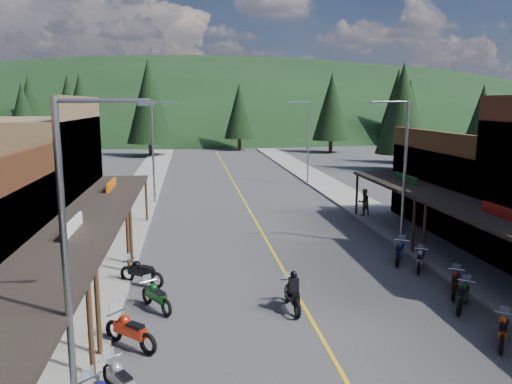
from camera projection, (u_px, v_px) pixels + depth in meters
name	position (u px, v px, depth m)	size (l,w,h in m)	color
ground	(309.00, 316.00, 18.66)	(220.00, 220.00, 0.00)	#38383A
centerline	(247.00, 207.00, 38.17)	(0.15, 90.00, 0.01)	gold
sidewalk_west	(131.00, 209.00, 37.03)	(3.40, 94.00, 0.15)	gray
sidewalk_east	(357.00, 203.00, 39.29)	(3.40, 94.00, 0.15)	gray
shop_west_3	(16.00, 183.00, 27.27)	(10.90, 10.20, 8.20)	brown
shop_east_3	(483.00, 189.00, 31.03)	(10.90, 10.20, 6.20)	#4C2D16
streetlight_0	(72.00, 257.00, 11.12)	(2.16, 0.18, 8.00)	gray
streetlight_1	(155.00, 147.00, 38.43)	(2.16, 0.18, 8.00)	gray
streetlight_2	(402.00, 167.00, 26.58)	(2.16, 0.18, 8.00)	gray
streetlight_3	(307.00, 138.00, 48.05)	(2.16, 0.18, 8.00)	gray
ridge_hill	(203.00, 129.00, 150.37)	(310.00, 140.00, 60.00)	black
pine_1	(69.00, 106.00, 82.55)	(5.88, 5.88, 12.50)	black
pine_2	(149.00, 102.00, 72.53)	(6.72, 6.72, 14.00)	black
pine_3	(239.00, 111.00, 82.43)	(5.04, 5.04, 11.00)	black
pine_4	(332.00, 107.00, 78.26)	(5.88, 5.88, 12.50)	black
pine_5	(398.00, 102.00, 91.92)	(6.72, 6.72, 14.00)	black
pine_6	(483.00, 111.00, 85.94)	(5.04, 5.04, 11.00)	black
pine_7	(29.00, 106.00, 87.36)	(5.88, 5.88, 12.50)	black
pine_8	(23.00, 120.00, 53.76)	(4.48, 4.48, 10.00)	black
pine_9	(409.00, 114.00, 64.56)	(4.93, 4.93, 10.80)	black
pine_10	(81.00, 111.00, 63.90)	(5.38, 5.38, 11.60)	black
pine_11	(402.00, 109.00, 57.07)	(5.82, 5.82, 12.40)	black
bike_west_6	(120.00, 379.00, 13.31)	(0.68, 2.05, 1.17)	#9D9DA3
bike_west_7	(130.00, 329.00, 16.08)	(0.76, 2.27, 1.30)	red
bike_west_8	(156.00, 295.00, 19.04)	(0.71, 2.12, 1.21)	#0C3E13
bike_west_9	(141.00, 271.00, 21.64)	(0.76, 2.27, 1.30)	black
bike_east_6	(503.00, 329.00, 16.31)	(0.63, 1.90, 1.09)	#B33E0C
bike_east_7	(463.00, 295.00, 19.15)	(0.68, 2.03, 1.16)	#0A3612
bike_east_8	(455.00, 282.00, 20.58)	(0.66, 1.97, 1.13)	#64150D
bike_east_9	(420.00, 259.00, 23.64)	(0.64, 1.91, 1.09)	#A3A4A9
bike_east_10	(400.00, 251.00, 24.73)	(0.71, 2.13, 1.22)	navy
rider_on_bike	(292.00, 294.00, 19.06)	(0.80, 2.19, 1.65)	black
pedestrian_east_b	(364.00, 202.00, 34.56)	(0.89, 0.52, 1.84)	brown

